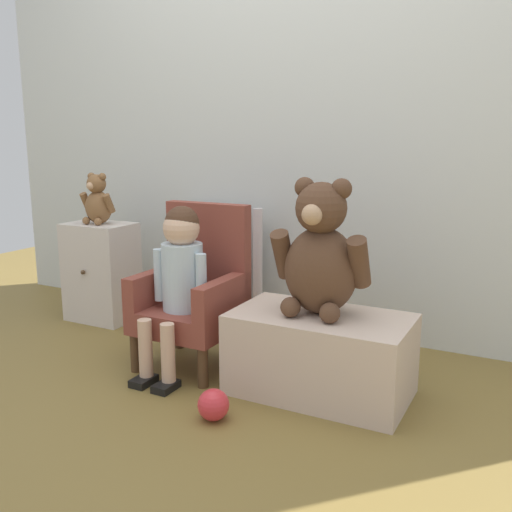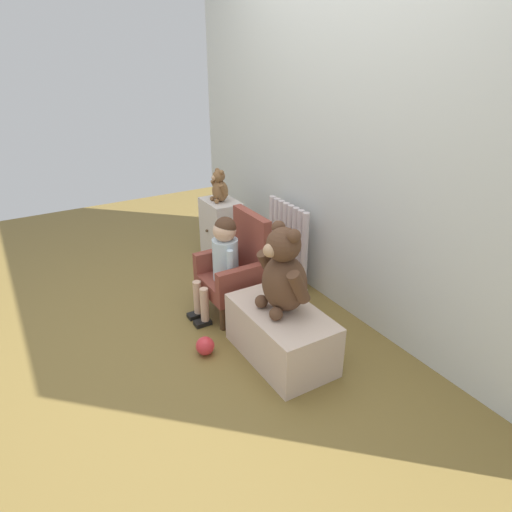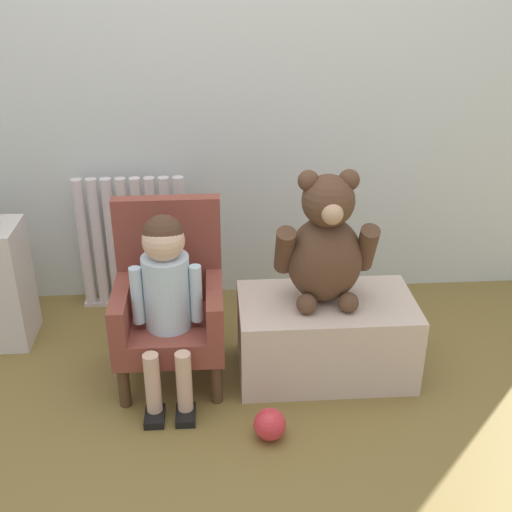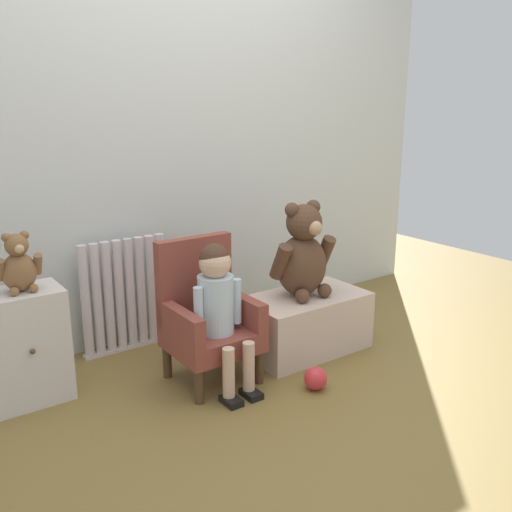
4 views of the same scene
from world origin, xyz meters
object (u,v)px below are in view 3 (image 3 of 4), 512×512
low_bench (325,336)px  toy_ball (270,424)px  child_figure (166,284)px  child_armchair (170,301)px  large_teddy_bear (326,246)px  radiator (133,244)px

low_bench → toy_ball: size_ratio=5.98×
child_figure → low_bench: (0.60, 0.07, -0.29)m
low_bench → child_armchair: bearing=176.0°
toy_ball → child_armchair: bearing=129.8°
low_bench → large_teddy_bear: (-0.01, 0.02, 0.38)m
child_armchair → low_bench: child_armchair is taller
low_bench → child_figure: bearing=-173.3°
radiator → child_armchair: child_armchair is taller
toy_ball → child_figure: bearing=138.7°
large_teddy_bear → radiator: bearing=144.0°
child_figure → low_bench: size_ratio=1.04×
radiator → large_teddy_bear: 0.98m
low_bench → large_teddy_bear: bearing=131.0°
child_armchair → toy_ball: 0.60m
large_teddy_bear → child_figure: bearing=-171.6°
low_bench → toy_ball: bearing=-123.6°
radiator → child_armchair: size_ratio=0.90×
radiator → low_bench: 0.99m
radiator → toy_ball: radiator is taller
child_armchair → child_figure: child_figure is taller
child_figure → low_bench: child_figure is taller
child_armchair → low_bench: (0.60, -0.04, -0.16)m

